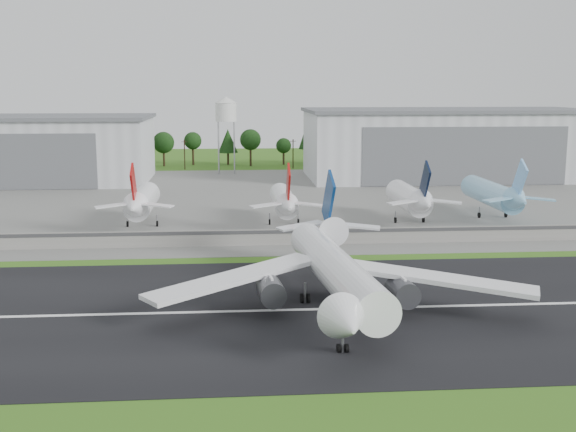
{
  "coord_description": "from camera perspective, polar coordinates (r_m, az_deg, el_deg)",
  "views": [
    {
      "loc": [
        -3.48,
        -93.26,
        32.96
      ],
      "look_at": [
        7.16,
        40.0,
        9.0
      ],
      "focal_mm": 45.0,
      "sensor_mm": 36.0,
      "label": 1
    }
  ],
  "objects": [
    {
      "name": "ground",
      "position": [
        98.97,
        -2.32,
        -9.3
      ],
      "size": [
        600.0,
        600.0,
        0.0
      ],
      "primitive_type": "plane",
      "color": "#326317",
      "rests_on": "ground"
    },
    {
      "name": "runway",
      "position": [
        108.43,
        -2.53,
        -7.52
      ],
      "size": [
        320.0,
        60.0,
        0.1
      ],
      "primitive_type": "cube",
      "color": "black",
      "rests_on": "ground"
    },
    {
      "name": "runway_centerline",
      "position": [
        108.41,
        -2.53,
        -7.49
      ],
      "size": [
        220.0,
        1.0,
        0.02
      ],
      "primitive_type": "cube",
      "color": "white",
      "rests_on": "runway"
    },
    {
      "name": "apron",
      "position": [
        215.81,
        -3.59,
        1.37
      ],
      "size": [
        320.0,
        150.0,
        0.1
      ],
      "primitive_type": "cube",
      "color": "slate",
      "rests_on": "ground"
    },
    {
      "name": "blast_fence",
      "position": [
        151.52,
        -3.15,
        -1.72
      ],
      "size": [
        240.0,
        0.61,
        3.5
      ],
      "color": "gray",
      "rests_on": "ground"
    },
    {
      "name": "hangar_west",
      "position": [
        270.12,
        -21.09,
        4.95
      ],
      "size": [
        97.0,
        44.0,
        23.2
      ],
      "color": "silver",
      "rests_on": "ground"
    },
    {
      "name": "hangar_east",
      "position": [
        270.61,
        12.37,
        5.62
      ],
      "size": [
        102.0,
        47.0,
        25.2
      ],
      "color": "silver",
      "rests_on": "ground"
    },
    {
      "name": "water_tower",
      "position": [
        278.39,
        -4.93,
        8.39
      ],
      "size": [
        8.4,
        8.4,
        29.4
      ],
      "color": "#99999E",
      "rests_on": "ground"
    },
    {
      "name": "utility_poles",
      "position": [
        295.13,
        -3.87,
        3.72
      ],
      "size": [
        230.0,
        3.0,
        12.0
      ],
      "primitive_type": null,
      "color": "black",
      "rests_on": "ground"
    },
    {
      "name": "treeline",
      "position": [
        310.04,
        -3.91,
        4.03
      ],
      "size": [
        320.0,
        16.0,
        22.0
      ],
      "primitive_type": null,
      "color": "black",
      "rests_on": "ground"
    },
    {
      "name": "main_airliner",
      "position": [
        107.68,
        3.79,
        -4.97
      ],
      "size": [
        57.04,
        59.27,
        18.17
      ],
      "rotation": [
        0.0,
        0.0,
        3.23
      ],
      "color": "white",
      "rests_on": "runway"
    },
    {
      "name": "parked_jet_red_a",
      "position": [
        173.22,
        -11.55,
        1.11
      ],
      "size": [
        7.36,
        31.29,
        16.84
      ],
      "color": "white",
      "rests_on": "ground"
    },
    {
      "name": "parked_jet_red_b",
      "position": [
        172.39,
        -0.29,
        1.17
      ],
      "size": [
        7.36,
        31.29,
        16.52
      ],
      "color": "white",
      "rests_on": "ground"
    },
    {
      "name": "parked_jet_navy",
      "position": [
        177.37,
        9.73,
        1.37
      ],
      "size": [
        7.36,
        31.29,
        16.81
      ],
      "color": "white",
      "rests_on": "ground"
    },
    {
      "name": "parked_jet_skyblue",
      "position": [
        188.94,
        16.08,
        1.64
      ],
      "size": [
        7.36,
        37.29,
        16.83
      ],
      "color": "#84C1E4",
      "rests_on": "ground"
    }
  ]
}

